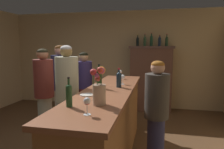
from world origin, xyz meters
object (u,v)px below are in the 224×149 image
at_px(bartender, 156,113).
at_px(display_bottle_center, 151,40).
at_px(display_cabinet, 151,77).
at_px(wine_bottle_merlot, 69,94).
at_px(wine_glass_front, 123,77).
at_px(display_bottle_left, 138,41).
at_px(wine_bottle_rose, 119,79).
at_px(cheese_plate, 87,95).
at_px(display_bottle_midright, 160,41).
at_px(display_bottle_midleft, 145,41).
at_px(patron_in_grey, 61,84).
at_px(patron_tall, 44,92).
at_px(bar_counter, 108,127).
at_px(flower_arrangement, 99,88).
at_px(wine_bottle_syrah, 99,77).
at_px(wine_glass_rear, 120,72).
at_px(patron_in_navy, 84,84).
at_px(display_bottle_right, 167,41).
at_px(patron_by_cabinet, 67,97).
at_px(wine_glass_mid, 87,102).

bearing_deg(bartender, display_bottle_center, -83.66).
height_order(display_cabinet, wine_bottle_merlot, display_cabinet).
distance_m(wine_glass_front, display_bottle_left, 2.30).
relative_size(wine_bottle_rose, wine_glass_front, 1.80).
height_order(cheese_plate, display_bottle_midright, display_bottle_midright).
relative_size(display_bottle_midleft, patron_in_grey, 0.18).
relative_size(display_bottle_midleft, display_bottle_center, 0.93).
bearing_deg(display_cabinet, display_bottle_midright, 0.00).
bearing_deg(patron_tall, display_cabinet, 63.62).
xyz_separation_m(patron_tall, bartender, (1.83, -0.47, -0.08)).
bearing_deg(bartender, bar_counter, -6.26).
relative_size(flower_arrangement, display_bottle_center, 1.18).
xyz_separation_m(wine_bottle_syrah, patron_in_grey, (-1.00, 0.83, -0.29)).
bearing_deg(wine_bottle_rose, patron_tall, 173.41).
xyz_separation_m(flower_arrangement, patron_tall, (-1.25, 1.08, -0.34)).
bearing_deg(wine_glass_rear, flower_arrangement, -87.00).
distance_m(wine_glass_rear, patron_in_navy, 1.03).
distance_m(display_bottle_left, display_bottle_midright, 0.55).
relative_size(wine_bottle_rose, display_bottle_center, 0.84).
relative_size(wine_bottle_syrah, display_bottle_right, 1.13).
bearing_deg(patron_by_cabinet, bar_counter, -21.41).
relative_size(display_bottle_midleft, patron_in_navy, 0.20).
relative_size(bar_counter, wine_bottle_merlot, 9.50).
distance_m(display_bottle_left, bartender, 2.99).
bearing_deg(bartender, wine_bottle_syrah, -12.54).
distance_m(display_cabinet, patron_by_cabinet, 2.83).
xyz_separation_m(wine_bottle_rose, display_bottle_center, (0.39, 2.46, 0.62)).
relative_size(display_cabinet, wine_bottle_merlot, 5.70).
distance_m(cheese_plate, patron_by_cabinet, 0.66).
xyz_separation_m(display_bottle_center, bartender, (0.16, -2.79, -1.00)).
xyz_separation_m(display_cabinet, display_bottle_left, (-0.36, 0.00, 0.93)).
xyz_separation_m(wine_glass_rear, patron_in_navy, (-0.86, 0.45, -0.34)).
bearing_deg(patron_tall, patron_by_cabinet, -17.42).
relative_size(wine_bottle_merlot, display_bottle_center, 0.89).
xyz_separation_m(wine_glass_mid, patron_by_cabinet, (-0.70, 1.14, -0.26)).
bearing_deg(display_bottle_midleft, flower_arrangement, -94.31).
xyz_separation_m(display_cabinet, flower_arrangement, (-0.43, -3.40, 0.37)).
relative_size(wine_bottle_rose, wine_glass_mid, 1.80).
relative_size(wine_glass_mid, display_bottle_midleft, 0.50).
distance_m(bar_counter, wine_glass_mid, 1.23).
xyz_separation_m(cheese_plate, patron_in_grey, (-0.98, 1.31, -0.15)).
xyz_separation_m(bar_counter, wine_glass_rear, (-0.01, 1.03, 0.65)).
xyz_separation_m(display_cabinet, patron_in_grey, (-1.67, -1.73, 0.06)).
bearing_deg(patron_in_navy, display_bottle_right, 71.96).
xyz_separation_m(wine_bottle_syrah, display_bottle_center, (0.65, 2.56, 0.60)).
height_order(bar_counter, wine_glass_rear, wine_glass_rear).
height_order(wine_bottle_syrah, wine_glass_mid, wine_bottle_syrah).
bearing_deg(display_bottle_left, display_bottle_right, 0.00).
relative_size(bar_counter, wine_glass_mid, 18.11).
relative_size(wine_bottle_merlot, cheese_plate, 1.69).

